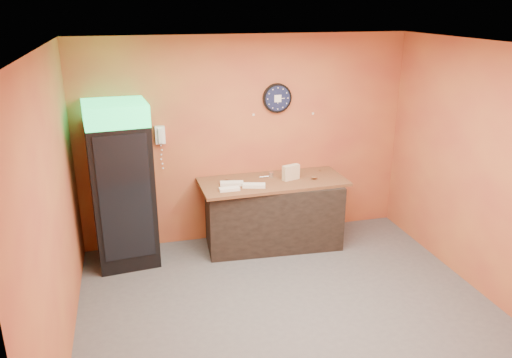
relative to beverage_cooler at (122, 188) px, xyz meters
name	(u,v)px	position (x,y,z in m)	size (l,w,h in m)	color
floor	(290,311)	(1.69, -1.60, -1.01)	(4.50, 4.50, 0.00)	#47474C
back_wall	(246,140)	(1.69, 0.40, 0.39)	(4.50, 0.02, 2.80)	#C37037
left_wall	(53,214)	(-0.56, -1.60, 0.39)	(0.02, 4.00, 2.80)	#C37037
right_wall	(487,173)	(3.94, -1.60, 0.39)	(0.02, 4.00, 2.80)	#C37037
ceiling	(298,47)	(1.69, -1.60, 1.79)	(4.50, 4.00, 0.02)	white
beverage_cooler	(122,188)	(0.00, 0.00, 0.00)	(0.79, 0.80, 2.08)	black
prep_counter	(273,214)	(1.95, 0.00, -0.57)	(1.78, 0.79, 0.89)	black
wall_clock	(277,98)	(2.11, 0.37, 0.95)	(0.40, 0.06, 0.40)	black
wall_phone	(160,135)	(0.53, 0.34, 0.55)	(0.13, 0.11, 0.23)	white
butcher_paper	(273,182)	(1.95, 0.00, -0.10)	(1.95, 0.81, 0.04)	brown
sub_roll_stack	(291,172)	(2.19, -0.02, 0.02)	(0.25, 0.15, 0.20)	beige
wrapped_sandwich_left	(229,189)	(1.31, -0.22, -0.06)	(0.26, 0.10, 0.04)	white
wrapped_sandwich_mid	(254,185)	(1.64, -0.18, -0.06)	(0.29, 0.12, 0.04)	white
wrapped_sandwich_right	(232,183)	(1.38, -0.03, -0.06)	(0.30, 0.12, 0.04)	white
kitchen_tool	(271,175)	(1.97, 0.14, -0.05)	(0.07, 0.07, 0.07)	silver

